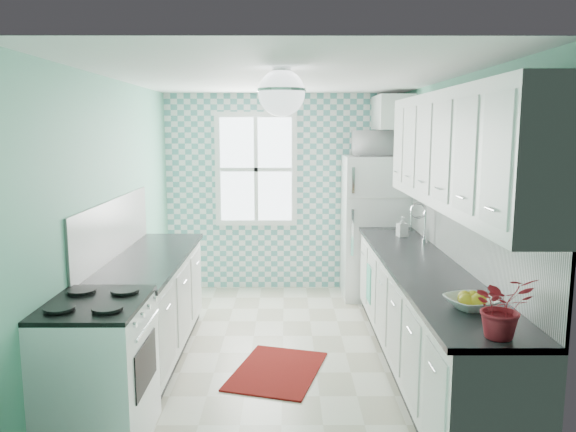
{
  "coord_description": "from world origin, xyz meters",
  "views": [
    {
      "loc": [
        0.04,
        -4.96,
        2.07
      ],
      "look_at": [
        0.05,
        0.25,
        1.25
      ],
      "focal_mm": 35.0,
      "sensor_mm": 36.0,
      "label": 1
    }
  ],
  "objects_px": {
    "stove": "(98,371)",
    "sink": "(405,245)",
    "fridge": "(374,227)",
    "fruit_bowl": "(471,303)",
    "ceiling_light": "(282,92)",
    "potted_plant": "(502,306)",
    "microwave": "(376,143)"
  },
  "relations": [
    {
      "from": "stove",
      "to": "sink",
      "type": "relative_size",
      "value": 1.72
    },
    {
      "from": "fridge",
      "to": "fruit_bowl",
      "type": "bearing_deg",
      "value": -91.33
    },
    {
      "from": "fridge",
      "to": "stove",
      "type": "distance_m",
      "value": 4.05
    },
    {
      "from": "ceiling_light",
      "to": "potted_plant",
      "type": "height_order",
      "value": "ceiling_light"
    },
    {
      "from": "fridge",
      "to": "stove",
      "type": "xyz_separation_m",
      "value": [
        -2.31,
        -3.31,
        -0.37
      ]
    },
    {
      "from": "stove",
      "to": "microwave",
      "type": "relative_size",
      "value": 1.74
    },
    {
      "from": "fruit_bowl",
      "to": "potted_plant",
      "type": "bearing_deg",
      "value": -90.0
    },
    {
      "from": "microwave",
      "to": "sink",
      "type": "bearing_deg",
      "value": 94.11
    },
    {
      "from": "fridge",
      "to": "ceiling_light",
      "type": "bearing_deg",
      "value": -115.83
    },
    {
      "from": "ceiling_light",
      "to": "stove",
      "type": "bearing_deg",
      "value": -150.06
    },
    {
      "from": "ceiling_light",
      "to": "fruit_bowl",
      "type": "bearing_deg",
      "value": -32.27
    },
    {
      "from": "ceiling_light",
      "to": "fruit_bowl",
      "type": "xyz_separation_m",
      "value": [
        1.2,
        -0.76,
        -1.34
      ]
    },
    {
      "from": "microwave",
      "to": "potted_plant",
      "type": "bearing_deg",
      "value": 91.5
    },
    {
      "from": "sink",
      "to": "microwave",
      "type": "xyz_separation_m",
      "value": [
        -0.09,
        1.36,
        0.96
      ]
    },
    {
      "from": "stove",
      "to": "microwave",
      "type": "bearing_deg",
      "value": 58.08
    },
    {
      "from": "sink",
      "to": "microwave",
      "type": "bearing_deg",
      "value": 92.59
    },
    {
      "from": "ceiling_light",
      "to": "microwave",
      "type": "xyz_separation_m",
      "value": [
        1.11,
        2.62,
        -0.43
      ]
    },
    {
      "from": "sink",
      "to": "stove",
      "type": "bearing_deg",
      "value": -142.22
    },
    {
      "from": "ceiling_light",
      "to": "stove",
      "type": "distance_m",
      "value": 2.29
    },
    {
      "from": "potted_plant",
      "to": "microwave",
      "type": "height_order",
      "value": "microwave"
    },
    {
      "from": "stove",
      "to": "microwave",
      "type": "distance_m",
      "value": 4.27
    },
    {
      "from": "stove",
      "to": "fruit_bowl",
      "type": "height_order",
      "value": "fruit_bowl"
    },
    {
      "from": "stove",
      "to": "fruit_bowl",
      "type": "distance_m",
      "value": 2.45
    },
    {
      "from": "fruit_bowl",
      "to": "ceiling_light",
      "type": "bearing_deg",
      "value": 147.73
    },
    {
      "from": "ceiling_light",
      "to": "stove",
      "type": "relative_size",
      "value": 0.37
    },
    {
      "from": "fruit_bowl",
      "to": "microwave",
      "type": "relative_size",
      "value": 0.56
    },
    {
      "from": "potted_plant",
      "to": "microwave",
      "type": "xyz_separation_m",
      "value": [
        -0.09,
        3.87,
        0.78
      ]
    },
    {
      "from": "fridge",
      "to": "microwave",
      "type": "height_order",
      "value": "microwave"
    },
    {
      "from": "ceiling_light",
      "to": "sink",
      "type": "distance_m",
      "value": 2.23
    },
    {
      "from": "ceiling_light",
      "to": "fridge",
      "type": "distance_m",
      "value": 3.19
    },
    {
      "from": "fruit_bowl",
      "to": "stove",
      "type": "bearing_deg",
      "value": 178.4
    },
    {
      "from": "ceiling_light",
      "to": "stove",
      "type": "xyz_separation_m",
      "value": [
        -1.2,
        -0.69,
        -1.82
      ]
    }
  ]
}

